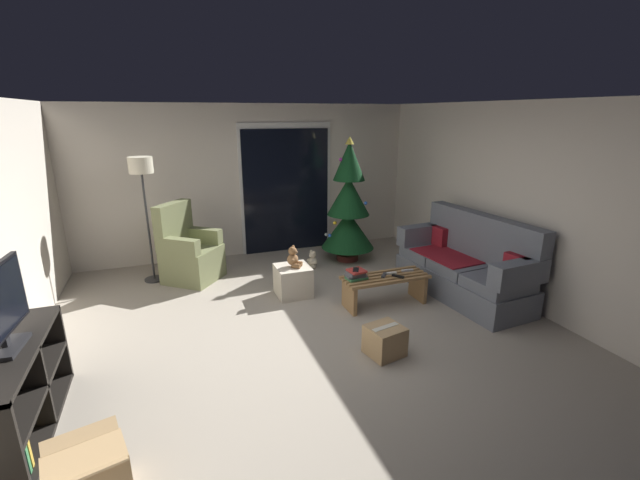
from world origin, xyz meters
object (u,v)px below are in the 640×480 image
object	(u,v)px
remote_graphite	(384,275)
ottoman	(293,281)
media_shelf	(11,399)
book_stack	(356,274)
armchair	(189,253)
cell_phone	(356,270)
remote_black	(398,276)
cardboard_box_open_near_shelf	(88,478)
remote_silver	(407,270)
teddy_bear_cream_by_tree	(312,260)
couch	(466,266)
coffee_table	(385,285)
remote_white	(391,273)
floor_lamp	(142,177)
christmas_tree	(348,208)
teddy_bear_chestnut	(293,258)
cardboard_box_taped_mid_floor	(385,340)

from	to	relation	value
remote_graphite	ottoman	bearing A→B (deg)	5.82
media_shelf	book_stack	bearing A→B (deg)	18.96
armchair	media_shelf	size ratio (longest dim) A/B	0.81
cell_phone	armchair	xyz separation A→B (m)	(-1.87, 1.70, -0.11)
remote_black	ottoman	world-z (taller)	remote_black
book_stack	cardboard_box_open_near_shelf	world-z (taller)	book_stack
remote_silver	teddy_bear_cream_by_tree	size ratio (longest dim) A/B	0.55
couch	ottoman	distance (m)	2.31
coffee_table	remote_white	xyz separation A→B (m)	(0.09, 0.03, 0.14)
coffee_table	remote_silver	xyz separation A→B (m)	(0.34, 0.04, 0.14)
book_stack	cell_phone	distance (m)	0.07
cell_phone	floor_lamp	size ratio (longest dim) A/B	0.08
remote_graphite	teddy_bear_cream_by_tree	xyz separation A→B (m)	(-0.41, 1.57, -0.28)
cell_phone	cardboard_box_open_near_shelf	bearing A→B (deg)	-116.55
remote_graphite	remote_black	distance (m)	0.17
floor_lamp	christmas_tree	bearing A→B (deg)	-3.25
remote_black	teddy_bear_chestnut	xyz separation A→B (m)	(-1.12, 0.77, 0.12)
remote_silver	book_stack	bearing A→B (deg)	-83.25
armchair	cardboard_box_open_near_shelf	world-z (taller)	armchair
couch	media_shelf	xyz separation A→B (m)	(-4.85, -1.00, -0.06)
remote_white	ottoman	xyz separation A→B (m)	(-1.10, 0.65, -0.20)
floor_lamp	media_shelf	world-z (taller)	floor_lamp
couch	floor_lamp	size ratio (longest dim) A/B	1.12
remote_silver	media_shelf	world-z (taller)	media_shelf
coffee_table	floor_lamp	world-z (taller)	floor_lamp
remote_black	remote_white	xyz separation A→B (m)	(-0.03, 0.13, 0.00)
book_stack	teddy_bear_chestnut	xyz separation A→B (m)	(-0.61, 0.63, 0.08)
christmas_tree	teddy_bear_chestnut	distance (m)	1.66
cardboard_box_taped_mid_floor	remote_graphite	bearing A→B (deg)	62.25
cardboard_box_open_near_shelf	cardboard_box_taped_mid_floor	size ratio (longest dim) A/B	1.39
remote_silver	remote_white	world-z (taller)	same
armchair	floor_lamp	distance (m)	1.22
remote_white	media_shelf	size ratio (longest dim) A/B	0.11
media_shelf	teddy_bear_cream_by_tree	bearing A→B (deg)	39.20
remote_graphite	armchair	xyz separation A→B (m)	(-2.24, 1.73, -0.00)
remote_white	media_shelf	xyz separation A→B (m)	(-3.78, -1.12, -0.06)
armchair	remote_silver	bearing A→B (deg)	-33.09
remote_white	media_shelf	world-z (taller)	media_shelf
remote_white	ottoman	size ratio (longest dim) A/B	0.35
teddy_bear_cream_by_tree	remote_graphite	bearing A→B (deg)	-75.35
cell_phone	armchair	size ratio (longest dim) A/B	0.13
remote_white	ottoman	world-z (taller)	remote_white
couch	cardboard_box_taped_mid_floor	world-z (taller)	couch
armchair	cardboard_box_taped_mid_floor	world-z (taller)	armchair
remote_graphite	floor_lamp	distance (m)	3.51
couch	floor_lamp	distance (m)	4.53
remote_black	cardboard_box_taped_mid_floor	distance (m)	1.18
armchair	remote_black	bearing A→B (deg)	-37.56
media_shelf	ottoman	bearing A→B (deg)	33.49
remote_silver	remote_white	distance (m)	0.25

